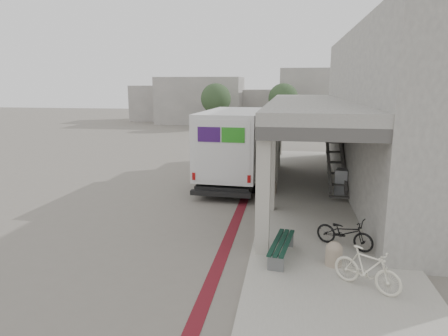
% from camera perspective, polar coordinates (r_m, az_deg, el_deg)
% --- Properties ---
extents(ground, '(120.00, 120.00, 0.00)m').
position_cam_1_polar(ground, '(15.01, -1.72, -6.45)').
color(ground, '#6C665D').
rests_on(ground, ground).
extents(bike_lane_stripe, '(0.35, 40.00, 0.01)m').
position_cam_1_polar(bike_lane_stripe, '(16.76, 2.96, -4.47)').
color(bike_lane_stripe, maroon).
rests_on(bike_lane_stripe, ground).
extents(sidewalk, '(4.40, 28.00, 0.12)m').
position_cam_1_polar(sidewalk, '(14.80, 13.78, -6.84)').
color(sidewalk, '#9F9A8E').
rests_on(sidewalk, ground).
extents(transit_building, '(7.60, 17.00, 7.00)m').
position_cam_1_polar(transit_building, '(18.97, 21.89, 7.06)').
color(transit_building, gray).
rests_on(transit_building, ground).
extents(distant_backdrop, '(28.00, 10.00, 6.50)m').
position_cam_1_polar(distant_backdrop, '(50.22, 2.95, 9.62)').
color(distant_backdrop, gray).
rests_on(distant_backdrop, ground).
extents(tree_left, '(3.20, 3.20, 4.80)m').
position_cam_1_polar(tree_left, '(42.72, -1.16, 9.87)').
color(tree_left, '#38281C').
rests_on(tree_left, ground).
extents(tree_mid, '(3.20, 3.20, 4.80)m').
position_cam_1_polar(tree_mid, '(44.01, 8.46, 9.80)').
color(tree_mid, '#38281C').
rests_on(tree_mid, ground).
extents(tree_right, '(3.20, 3.20, 4.80)m').
position_cam_1_polar(tree_right, '(43.62, 19.14, 9.26)').
color(tree_right, '#38281C').
rests_on(tree_right, ground).
extents(fedex_truck, '(2.96, 8.38, 3.53)m').
position_cam_1_polar(fedex_truck, '(19.63, 1.99, 3.57)').
color(fedex_truck, black).
rests_on(fedex_truck, ground).
extents(bench, '(0.71, 2.00, 0.46)m').
position_cam_1_polar(bench, '(11.06, 8.21, -10.99)').
color(bench, slate).
rests_on(bench, sidewalk).
extents(bollard_near, '(0.43, 0.43, 0.65)m').
position_cam_1_polar(bollard_near, '(10.91, 15.43, -11.67)').
color(bollard_near, gray).
rests_on(bollard_near, sidewalk).
extents(bollard_far, '(0.40, 0.40, 0.60)m').
position_cam_1_polar(bollard_far, '(17.27, 6.88, -2.62)').
color(bollard_far, gray).
rests_on(bollard_far, sidewalk).
extents(utility_cabinet, '(0.65, 0.77, 1.12)m').
position_cam_1_polar(utility_cabinet, '(17.47, 16.47, -1.98)').
color(utility_cabinet, gray).
rests_on(utility_cabinet, sidewalk).
extents(bicycle_black, '(1.76, 1.34, 0.89)m').
position_cam_1_polar(bicycle_black, '(12.08, 16.85, -8.81)').
color(bicycle_black, black).
rests_on(bicycle_black, sidewalk).
extents(bicycle_cream, '(1.59, 1.31, 0.97)m').
position_cam_1_polar(bicycle_cream, '(9.92, 19.77, -13.39)').
color(bicycle_cream, silver).
rests_on(bicycle_cream, sidewalk).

